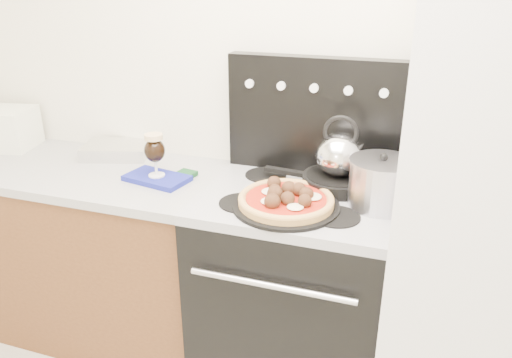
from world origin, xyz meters
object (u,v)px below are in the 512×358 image
at_px(tea_kettle, 339,151).
at_px(stove_body, 294,295).
at_px(toaster_oven, 1,128).
at_px(pizza, 286,198).
at_px(base_cabinet, 84,252).
at_px(oven_mitt, 157,178).
at_px(pizza_pan, 286,206).
at_px(skillet, 337,181).
at_px(stock_pot, 381,184).
at_px(beer_glass, 155,155).
at_px(fridge, 490,216).

bearing_deg(tea_kettle, stove_body, -129.27).
relative_size(toaster_oven, tea_kettle, 1.51).
bearing_deg(stove_body, pizza, -95.75).
relative_size(base_cabinet, pizza, 4.04).
distance_m(oven_mitt, pizza_pan, 0.62).
xyz_separation_m(skillet, tea_kettle, (0.00, 0.00, 0.13)).
height_order(stove_body, pizza, pizza).
distance_m(toaster_oven, pizza, 1.61).
xyz_separation_m(toaster_oven, stock_pot, (1.92, -0.14, 0.01)).
distance_m(beer_glass, pizza, 0.63).
height_order(stove_body, fridge, fridge).
bearing_deg(beer_glass, tea_kettle, 10.03).
bearing_deg(base_cabinet, stock_pot, -0.95).
bearing_deg(oven_mitt, stove_body, 1.05).
relative_size(tea_kettle, stock_pot, 0.89).
bearing_deg(stove_body, base_cabinet, 178.70).
height_order(base_cabinet, skillet, skillet).
height_order(pizza, stock_pot, stock_pot).
bearing_deg(stove_body, stock_pot, 0.27).
distance_m(fridge, skillet, 0.58).
bearing_deg(toaster_oven, tea_kettle, -12.85).
bearing_deg(oven_mitt, tea_kettle, 10.03).
xyz_separation_m(beer_glass, skillet, (0.76, 0.13, -0.07)).
height_order(pizza, tea_kettle, tea_kettle).
relative_size(pizza_pan, tea_kettle, 1.92).
relative_size(oven_mitt, tea_kettle, 1.29).
bearing_deg(base_cabinet, stove_body, -1.30).
bearing_deg(stove_body, pizza_pan, -95.75).
bearing_deg(oven_mitt, pizza_pan, -10.76).
height_order(skillet, stock_pot, stock_pot).
xyz_separation_m(fridge, beer_glass, (-1.32, 0.01, 0.07)).
xyz_separation_m(fridge, toaster_oven, (-2.30, 0.17, 0.05)).
xyz_separation_m(beer_glass, pizza, (0.61, -0.12, -0.06)).
bearing_deg(base_cabinet, beer_glass, -4.34).
distance_m(base_cabinet, oven_mitt, 0.68).
height_order(fridge, tea_kettle, fridge).
distance_m(fridge, beer_glass, 1.33).
distance_m(base_cabinet, beer_glass, 0.76).
xyz_separation_m(skillet, stock_pot, (0.18, -0.12, 0.06)).
relative_size(base_cabinet, stove_body, 1.65).
distance_m(beer_glass, stock_pot, 0.94).
relative_size(toaster_oven, oven_mitt, 1.17).
bearing_deg(pizza_pan, beer_glass, 169.24).
bearing_deg(toaster_oven, stove_body, -17.31).
bearing_deg(pizza, oven_mitt, 169.24).
xyz_separation_m(base_cabinet, pizza, (1.09, -0.15, 0.53)).
distance_m(pizza_pan, skillet, 0.29).
bearing_deg(pizza_pan, base_cabinet, 172.04).
bearing_deg(stock_pot, tea_kettle, 146.09).
relative_size(toaster_oven, beer_glass, 1.65).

